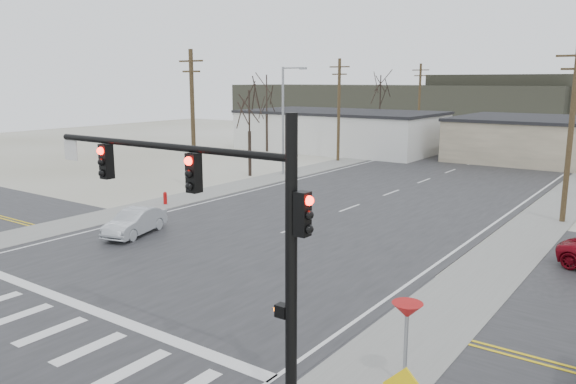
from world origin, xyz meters
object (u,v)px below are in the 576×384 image
(fire_hydrant, at_px, (165,198))
(car_far_b, at_px, (512,135))
(traffic_signal_mast, at_px, (227,215))
(sedan_crossing, at_px, (135,222))
(car_far_a, at_px, (519,152))

(fire_hydrant, distance_m, car_far_b, 55.23)
(traffic_signal_mast, xyz_separation_m, sedan_crossing, (-13.86, 8.31, -3.96))
(car_far_a, xyz_separation_m, car_far_b, (-5.50, 19.29, 0.00))
(traffic_signal_mast, relative_size, sedan_crossing, 2.21)
(fire_hydrant, bearing_deg, car_far_b, 82.02)
(car_far_a, bearing_deg, sedan_crossing, 97.85)
(traffic_signal_mast, bearing_deg, car_far_b, 98.61)
(car_far_b, bearing_deg, traffic_signal_mast, -57.39)
(sedan_crossing, height_order, car_far_b, car_far_b)
(fire_hydrant, xyz_separation_m, sedan_crossing, (4.23, -5.90, 0.26))
(fire_hydrant, bearing_deg, traffic_signal_mast, -38.13)
(car_far_a, bearing_deg, traffic_signal_mast, 115.73)
(traffic_signal_mast, bearing_deg, sedan_crossing, 149.06)
(car_far_b, bearing_deg, sedan_crossing, -69.23)
(car_far_b, bearing_deg, car_far_a, -50.08)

